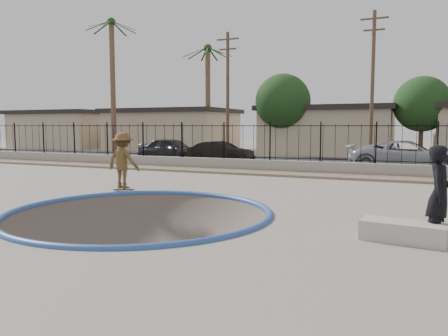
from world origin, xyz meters
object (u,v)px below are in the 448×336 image
at_px(car_a, 172,149).
at_px(car_d, 409,156).
at_px(videographer, 440,194).
at_px(concrete_ledge, 403,232).
at_px(skater, 123,163).
at_px(car_b, 221,152).
at_px(car_c, 388,156).
at_px(skateboard, 124,190).

distance_m(car_a, car_d, 14.15).
bearing_deg(videographer, concrete_ledge, 122.93).
height_order(skater, videographer, skater).
distance_m(concrete_ledge, car_b, 18.09).
height_order(car_a, car_b, car_a).
distance_m(skater, car_a, 12.86).
relative_size(videographer, car_c, 0.45).
distance_m(car_a, car_b, 3.73).
height_order(concrete_ledge, car_c, car_c).
relative_size(skater, car_b, 0.49).
bearing_deg(car_d, car_a, 89.76).
xyz_separation_m(skateboard, car_c, (8.10, 12.90, 0.61)).
relative_size(skateboard, car_b, 0.19).
xyz_separation_m(skater, car_a, (-4.99, 11.86, -0.20)).
height_order(skateboard, car_c, car_c).
distance_m(car_b, car_c, 9.53).
bearing_deg(videographer, car_b, 47.76).
height_order(skater, car_b, skater).
xyz_separation_m(skater, car_d, (9.15, 11.30, -0.19)).
distance_m(skateboard, car_a, 12.88).
bearing_deg(concrete_ledge, car_b, 125.66).
distance_m(videographer, car_c, 16.08).
bearing_deg(skateboard, car_c, 35.18).
xyz_separation_m(concrete_ledge, car_d, (-0.10, 14.65, 0.60)).
xyz_separation_m(skater, skateboard, (0.00, -0.00, -0.93)).
height_order(car_b, car_d, car_d).
bearing_deg(car_c, videographer, -171.81).
distance_m(skateboard, concrete_ledge, 9.83).
relative_size(skateboard, car_d, 0.14).
relative_size(skater, skateboard, 2.64).
relative_size(videographer, car_d, 0.35).
bearing_deg(skateboard, car_a, 90.14).
relative_size(videographer, concrete_ledge, 1.20).
height_order(skateboard, concrete_ledge, concrete_ledge).
relative_size(skateboard, videographer, 0.39).
bearing_deg(skater, car_c, -119.30).
height_order(skateboard, car_b, car_b).
xyz_separation_m(concrete_ledge, car_c, (-1.14, 16.25, 0.46)).
height_order(skater, skateboard, skater).
xyz_separation_m(videographer, car_b, (-11.17, 14.42, -0.26)).
relative_size(skater, videographer, 1.03).
bearing_deg(skateboard, car_b, 73.84).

